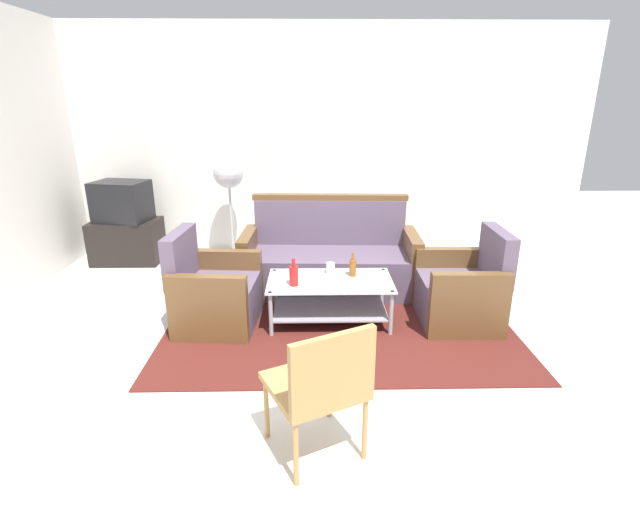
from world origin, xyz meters
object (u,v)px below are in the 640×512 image
armchair_right (462,292)px  pedestal_fan (229,179)px  bottle_red (294,275)px  armchair_left (214,294)px  tv_stand (127,241)px  couch (330,261)px  television (122,201)px  cup (330,268)px  bottle_brown (353,267)px  wicker_chair (321,382)px  coffee_table (330,294)px

armchair_right → pedestal_fan: 3.01m
pedestal_fan → bottle_red: bearing=-66.1°
armchair_left → tv_stand: bearing=-136.4°
armchair_right → couch: bearing=57.5°
television → tv_stand: bearing=90.0°
television → cup: bearing=158.9°
bottle_red → cup: size_ratio=2.42×
armchair_right → television: television is taller
bottle_brown → wicker_chair: (-0.32, -1.78, 0.00)m
cup → coffee_table: bearing=-93.6°
coffee_table → pedestal_fan: bearing=123.0°
cup → pedestal_fan: size_ratio=0.08×
armchair_right → cup: armchair_right is taller
tv_stand → bottle_red: bearing=-40.8°
bottle_red → tv_stand: (-2.12, 1.83, -0.24)m
coffee_table → television: 3.02m
coffee_table → tv_stand: tv_stand is taller
armchair_left → pedestal_fan: bearing=-171.8°
armchair_left → pedestal_fan: (-0.12, 1.77, 0.73)m
armchair_left → tv_stand: (-1.41, 1.72, -0.03)m
armchair_right → bottle_red: armchair_right is taller
coffee_table → bottle_red: bearing=-160.3°
armchair_right → bottle_red: (-1.50, -0.11, 0.21)m
armchair_left → bottle_red: size_ratio=3.51×
coffee_table → television: size_ratio=1.63×
armchair_left → television: bearing=-136.5°
armchair_left → coffee_table: armchair_left is taller
television → pedestal_fan: pedestal_fan is taller
pedestal_fan → tv_stand: bearing=-177.8°
coffee_table → pedestal_fan: size_ratio=0.87×
bottle_red → tv_stand: bearing=139.2°
coffee_table → cup: size_ratio=11.00×
television → wicker_chair: (2.32, -3.40, -0.27)m
bottle_brown → coffee_table: bearing=-154.8°
bottle_red → pedestal_fan: 2.11m
armchair_left → television: (-1.40, 1.72, 0.47)m
coffee_table → bottle_red: 0.41m
armchair_left → coffee_table: bearing=94.9°
cup → wicker_chair: (-0.12, -1.85, 0.03)m
armchair_left → television: size_ratio=1.26×
coffee_table → bottle_red: bottle_red is taller
bottle_red → pedestal_fan: pedestal_fan is taller
armchair_left → cup: bearing=104.0°
bottle_brown → pedestal_fan: 2.21m
tv_stand → coffee_table: bearing=-35.2°
couch → bottle_red: bearing=71.3°
pedestal_fan → bottle_brown: bearing=-50.9°
armchair_left → coffee_table: (1.03, 0.01, -0.02)m
pedestal_fan → cup: bearing=-54.1°
armchair_right → bottle_brown: 1.00m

